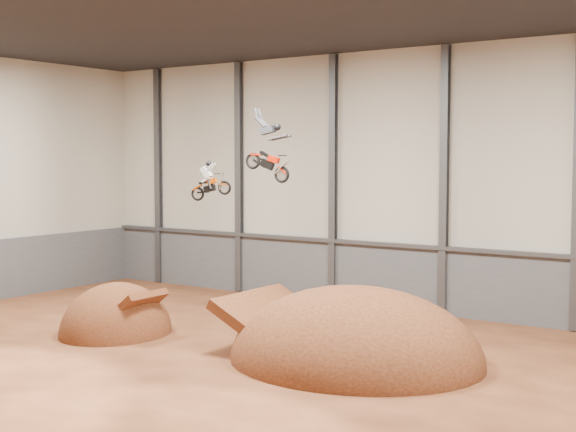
# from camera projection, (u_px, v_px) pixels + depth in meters

# --- Properties ---
(floor) EXTENTS (40.00, 40.00, 0.00)m
(floor) POSITION_uv_depth(u_px,v_px,m) (210.00, 368.00, 31.35)
(floor) COLOR #4F2615
(floor) RESTS_ON ground
(back_wall) EXTENTS (40.00, 0.10, 14.00)m
(back_wall) POSITION_uv_depth(u_px,v_px,m) (388.00, 180.00, 43.20)
(back_wall) COLOR beige
(back_wall) RESTS_ON ground
(ceiling) EXTENTS (40.00, 40.00, 0.00)m
(ceiling) POSITION_uv_depth(u_px,v_px,m) (208.00, 5.00, 30.34)
(ceiling) COLOR black
(ceiling) RESTS_ON back_wall
(lower_band_back) EXTENTS (39.80, 0.18, 3.50)m
(lower_band_back) POSITION_uv_depth(u_px,v_px,m) (386.00, 277.00, 43.50)
(lower_band_back) COLOR #55575D
(lower_band_back) RESTS_ON ground
(steel_rail) EXTENTS (39.80, 0.35, 0.20)m
(steel_rail) POSITION_uv_depth(u_px,v_px,m) (385.00, 244.00, 43.25)
(steel_rail) COLOR #47494F
(steel_rail) RESTS_ON lower_band_back
(steel_column_0) EXTENTS (0.40, 0.36, 13.90)m
(steel_column_0) POSITION_uv_depth(u_px,v_px,m) (158.00, 176.00, 52.40)
(steel_column_0) COLOR #47494F
(steel_column_0) RESTS_ON ground
(steel_column_1) EXTENTS (0.40, 0.36, 13.90)m
(steel_column_1) POSITION_uv_depth(u_px,v_px,m) (239.00, 178.00, 48.66)
(steel_column_1) COLOR #47494F
(steel_column_1) RESTS_ON ground
(steel_column_2) EXTENTS (0.40, 0.36, 13.90)m
(steel_column_2) POSITION_uv_depth(u_px,v_px,m) (333.00, 179.00, 44.91)
(steel_column_2) COLOR #47494F
(steel_column_2) RESTS_ON ground
(steel_column_3) EXTENTS (0.40, 0.36, 13.90)m
(steel_column_3) POSITION_uv_depth(u_px,v_px,m) (444.00, 181.00, 41.17)
(steel_column_3) COLOR #47494F
(steel_column_3) RESTS_ON ground
(takeoff_ramp) EXTENTS (4.82, 5.56, 4.82)m
(takeoff_ramp) POSITION_uv_depth(u_px,v_px,m) (116.00, 334.00, 37.41)
(takeoff_ramp) COLOR #431F10
(takeoff_ramp) RESTS_ON ground
(landing_ramp) EXTENTS (10.53, 9.32, 6.08)m
(landing_ramp) POSITION_uv_depth(u_px,v_px,m) (355.00, 362.00, 32.32)
(landing_ramp) COLOR #431F10
(landing_ramp) RESTS_ON ground
(fmx_rider_a) EXTENTS (2.40, 1.25, 2.14)m
(fmx_rider_a) POSITION_uv_depth(u_px,v_px,m) (212.00, 178.00, 35.16)
(fmx_rider_a) COLOR #BF4401
(fmx_rider_b) EXTENTS (3.86, 1.23, 3.55)m
(fmx_rider_b) POSITION_uv_depth(u_px,v_px,m) (265.00, 145.00, 35.00)
(fmx_rider_b) COLOR #B01403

